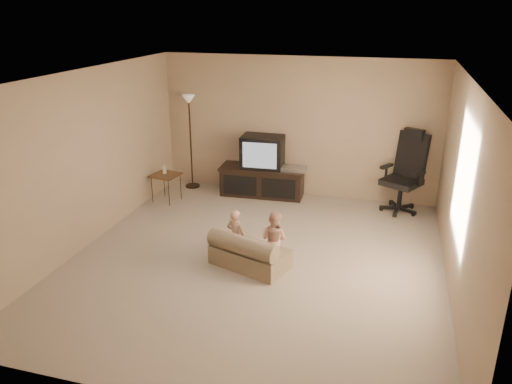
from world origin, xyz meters
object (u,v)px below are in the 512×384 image
office_chair (404,182)px  side_table (166,175)px  floor_lamp (190,121)px  toddler_right (274,239)px  toddler_left (236,236)px  tv_stand (263,171)px  child_sofa (248,253)px

office_chair → side_table: size_ratio=2.06×
floor_lamp → toddler_right: 3.59m
office_chair → toddler_left: office_chair is taller
side_table → toddler_left: (1.90, -1.81, -0.11)m
tv_stand → toddler_left: size_ratio=2.11×
toddler_left → toddler_right: (0.53, -0.00, 0.02)m
tv_stand → floor_lamp: 1.65m
office_chair → floor_lamp: size_ratio=0.79×
office_chair → child_sofa: office_chair is taller
child_sofa → toddler_right: size_ratio=1.44×
tv_stand → toddler_right: bearing=-74.5°
child_sofa → side_table: bearing=155.9°
side_table → floor_lamp: size_ratio=0.38×
floor_lamp → toddler_right: floor_lamp is taller
side_table → toddler_right: bearing=-36.7°
floor_lamp → toddler_left: size_ratio=2.35×
side_table → office_chair: bearing=9.8°
side_table → child_sofa: bearing=-42.5°
child_sofa → toddler_right: (0.32, 0.12, 0.19)m
tv_stand → toddler_right: tv_stand is taller
child_sofa → toddler_left: size_ratio=1.51×
child_sofa → toddler_left: bearing=167.8°
side_table → toddler_right: size_ratio=0.86×
side_table → child_sofa: 2.87m
side_table → toddler_right: toddler_right is taller
toddler_right → toddler_left: bearing=19.1°
side_table → floor_lamp: floor_lamp is taller
side_table → tv_stand: bearing=25.8°
toddler_right → office_chair: bearing=-103.7°
toddler_right → tv_stand: bearing=-52.4°
office_chair → toddler_right: bearing=-94.4°
toddler_left → office_chair: bearing=-116.2°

